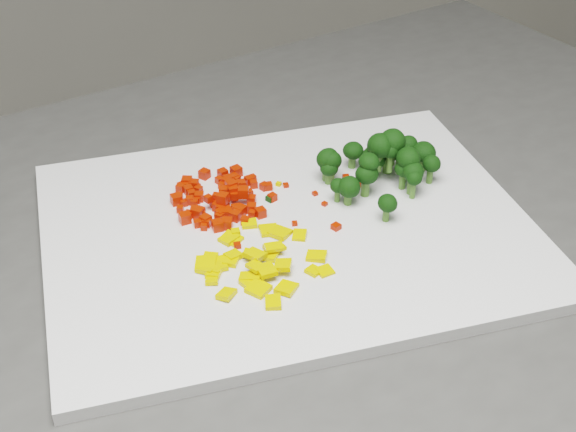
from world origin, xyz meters
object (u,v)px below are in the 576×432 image
carrot_pile (223,190)px  broccoli_pile (380,164)px  cutting_board (288,230)px  pepper_pile (266,255)px

carrot_pile → broccoli_pile: broccoli_pile is taller
cutting_board → broccoli_pile: 0.12m
cutting_board → broccoli_pile: broccoli_pile is taller
cutting_board → carrot_pile: 0.08m
cutting_board → pepper_pile: pepper_pile is taller
cutting_board → pepper_pile: (-0.05, -0.04, 0.01)m
carrot_pile → broccoli_pile: 0.16m
cutting_board → pepper_pile: size_ratio=3.88×
broccoli_pile → carrot_pile: bearing=160.4°
broccoli_pile → cutting_board: bearing=-173.8°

